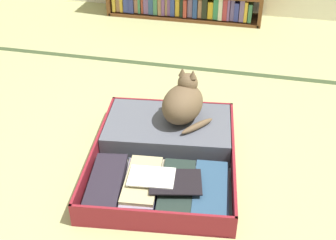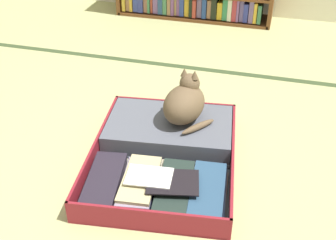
# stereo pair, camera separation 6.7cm
# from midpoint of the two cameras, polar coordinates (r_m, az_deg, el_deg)

# --- Properties ---
(ground_plane) EXTENTS (10.00, 10.00, 0.00)m
(ground_plane) POSITION_cam_midpoint_polar(r_m,az_deg,el_deg) (1.88, -2.70, -10.33)
(ground_plane) COLOR tan
(tatami_border) EXTENTS (4.80, 0.05, 0.00)m
(tatami_border) POSITION_cam_midpoint_polar(r_m,az_deg,el_deg) (2.90, 4.93, 6.78)
(tatami_border) COLOR #374729
(tatami_border) RESTS_ON ground_plane
(open_suitcase) EXTENTS (0.75, 0.91, 0.11)m
(open_suitcase) POSITION_cam_midpoint_polar(r_m,az_deg,el_deg) (2.06, 0.43, -4.02)
(open_suitcase) COLOR maroon
(open_suitcase) RESTS_ON ground_plane
(black_cat) EXTENTS (0.28, 0.30, 0.26)m
(black_cat) POSITION_cam_midpoint_polar(r_m,az_deg,el_deg) (2.12, 3.24, 2.31)
(black_cat) COLOR brown
(black_cat) RESTS_ON open_suitcase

